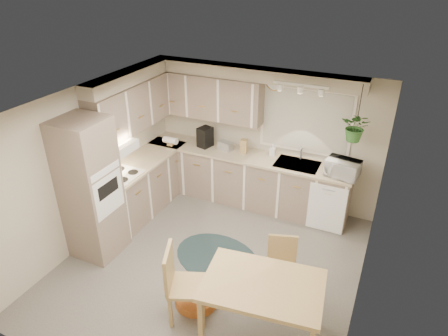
% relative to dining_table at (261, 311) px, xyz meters
% --- Properties ---
extents(floor, '(4.20, 4.20, 0.00)m').
position_rel_dining_table_xyz_m(floor, '(-1.07, 0.85, -0.41)').
color(floor, slate).
rests_on(floor, ground).
extents(ceiling, '(4.20, 4.20, 0.00)m').
position_rel_dining_table_xyz_m(ceiling, '(-1.07, 0.85, 1.99)').
color(ceiling, silver).
rests_on(ceiling, wall_back).
extents(wall_back, '(4.00, 0.04, 2.40)m').
position_rel_dining_table_xyz_m(wall_back, '(-1.07, 2.95, 0.79)').
color(wall_back, '#B9B099').
rests_on(wall_back, floor).
extents(wall_front, '(4.00, 0.04, 2.40)m').
position_rel_dining_table_xyz_m(wall_front, '(-1.07, -1.25, 0.79)').
color(wall_front, '#B9B099').
rests_on(wall_front, floor).
extents(wall_left, '(0.04, 4.20, 2.40)m').
position_rel_dining_table_xyz_m(wall_left, '(-3.07, 0.85, 0.79)').
color(wall_left, '#B9B099').
rests_on(wall_left, floor).
extents(wall_right, '(0.04, 4.20, 2.40)m').
position_rel_dining_table_xyz_m(wall_right, '(0.93, 0.85, 0.79)').
color(wall_right, '#B9B099').
rests_on(wall_right, floor).
extents(base_cab_left, '(0.60, 1.85, 0.90)m').
position_rel_dining_table_xyz_m(base_cab_left, '(-2.77, 1.72, 0.04)').
color(base_cab_left, gray).
rests_on(base_cab_left, floor).
extents(base_cab_back, '(3.60, 0.60, 0.90)m').
position_rel_dining_table_xyz_m(base_cab_back, '(-1.27, 2.65, 0.04)').
color(base_cab_back, gray).
rests_on(base_cab_back, floor).
extents(counter_left, '(0.64, 1.89, 0.04)m').
position_rel_dining_table_xyz_m(counter_left, '(-2.76, 1.72, 0.51)').
color(counter_left, tan).
rests_on(counter_left, base_cab_left).
extents(counter_back, '(3.64, 0.64, 0.04)m').
position_rel_dining_table_xyz_m(counter_back, '(-1.27, 2.64, 0.51)').
color(counter_back, tan).
rests_on(counter_back, base_cab_back).
extents(oven_stack, '(0.65, 0.65, 2.10)m').
position_rel_dining_table_xyz_m(oven_stack, '(-2.74, 0.47, 0.64)').
color(oven_stack, gray).
rests_on(oven_stack, floor).
extents(wall_oven_face, '(0.02, 0.56, 0.58)m').
position_rel_dining_table_xyz_m(wall_oven_face, '(-2.42, 0.47, 0.64)').
color(wall_oven_face, white).
rests_on(wall_oven_face, oven_stack).
extents(upper_cab_left, '(0.35, 2.00, 0.75)m').
position_rel_dining_table_xyz_m(upper_cab_left, '(-2.89, 1.85, 1.42)').
color(upper_cab_left, gray).
rests_on(upper_cab_left, wall_left).
extents(upper_cab_back, '(2.00, 0.35, 0.75)m').
position_rel_dining_table_xyz_m(upper_cab_back, '(-2.07, 2.77, 1.42)').
color(upper_cab_back, gray).
rests_on(upper_cab_back, wall_back).
extents(soffit_left, '(0.30, 2.00, 0.20)m').
position_rel_dining_table_xyz_m(soffit_left, '(-2.92, 1.85, 1.89)').
color(soffit_left, '#B9B099').
rests_on(soffit_left, wall_left).
extents(soffit_back, '(3.60, 0.30, 0.20)m').
position_rel_dining_table_xyz_m(soffit_back, '(-1.27, 2.80, 1.89)').
color(soffit_back, '#B9B099').
rests_on(soffit_back, wall_back).
extents(cooktop, '(0.52, 0.58, 0.02)m').
position_rel_dining_table_xyz_m(cooktop, '(-2.75, 1.15, 0.54)').
color(cooktop, white).
rests_on(cooktop, counter_left).
extents(range_hood, '(0.40, 0.60, 0.14)m').
position_rel_dining_table_xyz_m(range_hood, '(-2.77, 1.15, 0.99)').
color(range_hood, white).
rests_on(range_hood, upper_cab_left).
extents(window_blinds, '(1.40, 0.02, 1.00)m').
position_rel_dining_table_xyz_m(window_blinds, '(-0.37, 2.92, 1.19)').
color(window_blinds, beige).
rests_on(window_blinds, wall_back).
extents(window_frame, '(1.50, 0.02, 1.10)m').
position_rel_dining_table_xyz_m(window_frame, '(-0.37, 2.93, 1.19)').
color(window_frame, silver).
rests_on(window_frame, wall_back).
extents(sink, '(0.70, 0.48, 0.10)m').
position_rel_dining_table_xyz_m(sink, '(-0.37, 2.65, 0.49)').
color(sink, '#9C9FA3').
rests_on(sink, counter_back).
extents(dishwasher_front, '(0.58, 0.02, 0.83)m').
position_rel_dining_table_xyz_m(dishwasher_front, '(0.23, 2.34, 0.02)').
color(dishwasher_front, white).
rests_on(dishwasher_front, base_cab_back).
extents(track_light_bar, '(0.80, 0.04, 0.04)m').
position_rel_dining_table_xyz_m(track_light_bar, '(-0.37, 2.40, 1.92)').
color(track_light_bar, white).
rests_on(track_light_bar, ceiling).
extents(wall_clock, '(0.30, 0.03, 0.30)m').
position_rel_dining_table_xyz_m(wall_clock, '(-0.92, 2.92, 1.77)').
color(wall_clock, gold).
rests_on(wall_clock, wall_back).
extents(dining_table, '(1.40, 1.02, 0.82)m').
position_rel_dining_table_xyz_m(dining_table, '(0.00, 0.00, 0.00)').
color(dining_table, tan).
rests_on(dining_table, floor).
extents(chair_left, '(0.61, 0.61, 1.00)m').
position_rel_dining_table_xyz_m(chair_left, '(-0.91, -0.07, 0.09)').
color(chair_left, tan).
rests_on(chair_left, floor).
extents(chair_back, '(0.49, 0.49, 0.84)m').
position_rel_dining_table_xyz_m(chair_back, '(0.01, 0.70, 0.01)').
color(chair_back, tan).
rests_on(chair_back, floor).
extents(braided_rug, '(1.53, 1.28, 0.01)m').
position_rel_dining_table_xyz_m(braided_rug, '(-1.05, 1.03, -0.40)').
color(braided_rug, black).
rests_on(braided_rug, floor).
extents(pet_bed, '(0.60, 0.60, 0.13)m').
position_rel_dining_table_xyz_m(pet_bed, '(-0.92, 0.14, -0.35)').
color(pet_bed, '#B66924').
rests_on(pet_bed, floor).
extents(microwave, '(0.53, 0.35, 0.34)m').
position_rel_dining_table_xyz_m(microwave, '(0.36, 2.55, 0.70)').
color(microwave, white).
rests_on(microwave, counter_back).
extents(soap_bottle, '(0.11, 0.22, 0.10)m').
position_rel_dining_table_xyz_m(soap_bottle, '(-0.84, 2.80, 0.58)').
color(soap_bottle, white).
rests_on(soap_bottle, counter_back).
extents(hanging_plant, '(0.45, 0.49, 0.35)m').
position_rel_dining_table_xyz_m(hanging_plant, '(0.46, 2.55, 1.31)').
color(hanging_plant, '#2F6428').
rests_on(hanging_plant, ceiling).
extents(coffee_maker, '(0.25, 0.29, 0.36)m').
position_rel_dining_table_xyz_m(coffee_maker, '(-2.05, 2.65, 0.71)').
color(coffee_maker, black).
rests_on(coffee_maker, counter_back).
extents(toaster, '(0.27, 0.20, 0.15)m').
position_rel_dining_table_xyz_m(toaster, '(-1.67, 2.67, 0.61)').
color(toaster, '#9C9FA3').
rests_on(toaster, counter_back).
extents(knife_block, '(0.13, 0.13, 0.24)m').
position_rel_dining_table_xyz_m(knife_block, '(-1.33, 2.70, 0.65)').
color(knife_block, tan).
rests_on(knife_block, counter_back).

